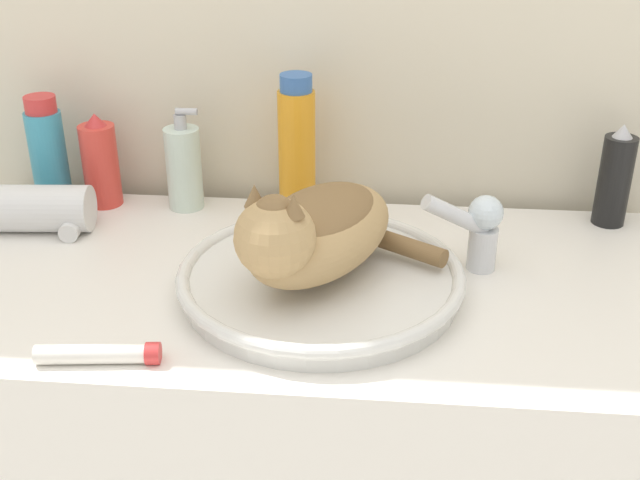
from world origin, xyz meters
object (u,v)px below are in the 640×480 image
Objects in this scene: spray_bottle_trigger at (100,163)px; hairspray_can_black at (615,179)px; cat at (314,230)px; cream_tube at (100,354)px; mouthwash_bottle at (48,152)px; faucet at (479,227)px; shampoo_bottle_tall at (297,147)px; hair_dryer at (37,209)px; soap_pump_bottle at (184,167)px.

hairspray_can_black reaches higher than spray_bottle_trigger.
cat is 0.56m from hairspray_can_black.
mouthwash_bottle is at bearing 117.45° from cream_tube.
spray_bottle_trigger is at bearing -180.00° from hairspray_can_black.
shampoo_bottle_tall is (-0.30, 0.19, 0.05)m from faucet.
mouthwash_bottle is 0.54m from cream_tube.
faucet is (0.24, 0.11, -0.04)m from cat.
mouthwash_bottle is 0.96× the size of hair_dryer.
soap_pump_bottle is (-0.26, 0.30, -0.03)m from cat.
cat reaches higher than spray_bottle_trigger.
mouthwash_bottle is at bearing -94.81° from cat.
hairspray_can_black is at bearing 0.00° from mouthwash_bottle.
faucet is at bearing -14.30° from mouthwash_bottle.
hairspray_can_black is (0.24, 0.19, 0.01)m from faucet.
soap_pump_bottle reaches higher than cream_tube.
shampoo_bottle_tall is at bearing -54.32° from faucet.
faucet is 0.74× the size of soap_pump_bottle.
spray_bottle_trigger is (-0.41, 0.30, -0.03)m from cat.
mouthwash_bottle is 0.24m from soap_pump_bottle.
hairspray_can_black is at bearing -163.74° from faucet.
cream_tube is (-0.19, -0.48, -0.11)m from shampoo_bottle_tall.
faucet is at bearing -16.26° from spray_bottle_trigger.
cat is at bearing -30.67° from mouthwash_bottle.
cream_tube is at bearing -72.01° from spray_bottle_trigger.
faucet is at bearing 169.78° from hair_dryer.
soap_pump_bottle is at bearing -180.00° from hairspray_can_black.
shampoo_bottle_tall reaches higher than hair_dryer.
cat is 0.51m from spray_bottle_trigger.
hair_dryer is (-0.48, 0.18, -0.07)m from cat.
mouthwash_bottle is (-0.50, 0.30, -0.01)m from cat.
cat reaches higher than soap_pump_bottle.
spray_bottle_trigger is at bearing 0.00° from mouthwash_bottle.
hairspray_can_black is (0.98, 0.00, -0.01)m from mouthwash_bottle.
cat is at bearing 154.88° from hair_dryer.
faucet is 0.67m from spray_bottle_trigger.
soap_pump_bottle is at bearing -157.06° from hair_dryer.
cat is 0.40m from soap_pump_bottle.
hair_dryer is (-0.23, 0.36, 0.03)m from cream_tube.
cream_tube is at bearing -89.37° from soap_pump_bottle.
shampoo_bottle_tall reaches higher than hairspray_can_black.
hair_dryer is (-0.42, -0.12, -0.08)m from shampoo_bottle_tall.
spray_bottle_trigger is 0.14m from hair_dryer.
cat is at bearing 3.04° from faucet.
hairspray_can_black is at bearing 0.00° from spray_bottle_trigger.
mouthwash_bottle reaches higher than faucet.
mouthwash_bottle reaches higher than hairspray_can_black.
spray_bottle_trigger is 0.51m from cream_tube.
hair_dryer is at bearing -27.55° from faucet.
spray_bottle_trigger is 0.09m from mouthwash_bottle.
shampoo_bottle_tall is (0.44, 0.00, 0.02)m from mouthwash_bottle.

